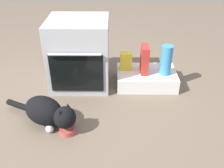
{
  "coord_description": "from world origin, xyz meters",
  "views": [
    {
      "loc": [
        0.31,
        -1.81,
        1.4
      ],
      "look_at": [
        0.29,
        0.06,
        0.25
      ],
      "focal_mm": 40.82,
      "sensor_mm": 36.0,
      "label": 1
    }
  ],
  "objects": [
    {
      "name": "cereal_box",
      "position": [
        0.61,
        0.47,
        0.29
      ],
      "size": [
        0.07,
        0.18,
        0.28
      ],
      "primitive_type": "cube",
      "color": "#B72D28",
      "rests_on": "pantry_cabinet"
    },
    {
      "name": "snack_bag",
      "position": [
        0.43,
        0.53,
        0.24
      ],
      "size": [
        0.12,
        0.09,
        0.18
      ],
      "primitive_type": "cube",
      "color": "yellow",
      "rests_on": "pantry_cabinet"
    },
    {
      "name": "food_bowl",
      "position": [
        -0.06,
        -0.28,
        0.03
      ],
      "size": [
        0.13,
        0.13,
        0.07
      ],
      "color": "#C64C47",
      "rests_on": "ground"
    },
    {
      "name": "oven",
      "position": [
        -0.03,
        0.49,
        0.34
      ],
      "size": [
        0.58,
        0.57,
        0.68
      ],
      "color": "#B7BABF",
      "rests_on": "ground"
    },
    {
      "name": "ground",
      "position": [
        0.0,
        0.0,
        0.0
      ],
      "size": [
        8.0,
        8.0,
        0.0
      ],
      "primitive_type": "plane",
      "color": "#6B5B4C"
    },
    {
      "name": "water_bottle",
      "position": [
        0.82,
        0.43,
        0.3
      ],
      "size": [
        0.11,
        0.11,
        0.3
      ],
      "primitive_type": "cylinder",
      "color": "#388CD1",
      "rests_on": "pantry_cabinet"
    },
    {
      "name": "pantry_cabinet",
      "position": [
        0.64,
        0.47,
        0.07
      ],
      "size": [
        0.6,
        0.4,
        0.15
      ],
      "primitive_type": "cube",
      "color": "white",
      "rests_on": "ground"
    },
    {
      "name": "cat",
      "position": [
        -0.22,
        -0.19,
        0.13
      ],
      "size": [
        0.67,
        0.43,
        0.25
      ],
      "rotation": [
        0.0,
        0.0,
        -0.51
      ],
      "color": "black",
      "rests_on": "ground"
    }
  ]
}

